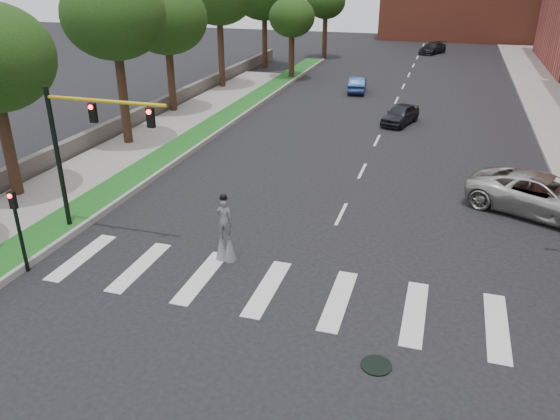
% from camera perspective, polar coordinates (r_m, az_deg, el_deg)
% --- Properties ---
extents(ground_plane, '(160.00, 160.00, 0.00)m').
position_cam_1_polar(ground_plane, '(18.55, 1.54, -10.39)').
color(ground_plane, black).
rests_on(ground_plane, ground).
extents(grass_median, '(2.00, 60.00, 0.25)m').
position_cam_1_polar(grass_median, '(39.42, -6.85, 8.84)').
color(grass_median, '#17531C').
rests_on(grass_median, ground).
extents(median_curb, '(0.20, 60.00, 0.28)m').
position_cam_1_polar(median_curb, '(39.01, -5.42, 8.76)').
color(median_curb, gray).
rests_on(median_curb, ground).
extents(sidewalk_left, '(4.00, 60.00, 0.18)m').
position_cam_1_polar(sidewalk_left, '(32.59, -18.74, 4.29)').
color(sidewalk_left, gray).
rests_on(sidewalk_left, ground).
extents(stone_wall, '(0.50, 56.00, 1.10)m').
position_cam_1_polar(stone_wall, '(43.46, -12.59, 10.47)').
color(stone_wall, '#534F47').
rests_on(stone_wall, ground).
extents(manhole, '(0.90, 0.90, 0.04)m').
position_cam_1_polar(manhole, '(16.55, 10.02, -15.71)').
color(manhole, black).
rests_on(manhole, ground).
extents(traffic_signal, '(5.30, 0.23, 6.20)m').
position_cam_1_polar(traffic_signal, '(23.34, -20.16, 6.90)').
color(traffic_signal, black).
rests_on(traffic_signal, ground).
extents(secondary_signal, '(0.25, 0.21, 3.23)m').
position_cam_1_polar(secondary_signal, '(21.92, -25.70, -1.37)').
color(secondary_signal, black).
rests_on(secondary_signal, ground).
extents(stilt_performer, '(0.84, 0.53, 2.78)m').
position_cam_1_polar(stilt_performer, '(21.05, -5.75, -2.61)').
color(stilt_performer, '#311E13').
rests_on(stilt_performer, ground).
extents(suv_crossing, '(7.26, 5.46, 1.83)m').
position_cam_1_polar(suv_crossing, '(27.59, 25.78, 1.36)').
color(suv_crossing, '#AEABA4').
rests_on(suv_crossing, ground).
extents(car_near, '(2.76, 4.43, 1.41)m').
position_cam_1_polar(car_near, '(40.58, 12.47, 9.74)').
color(car_near, black).
rests_on(car_near, ground).
extents(car_mid, '(1.88, 4.29, 1.37)m').
position_cam_1_polar(car_mid, '(50.51, 8.08, 12.86)').
color(car_mid, navy).
rests_on(car_mid, ground).
extents(car_far, '(3.74, 5.12, 1.38)m').
position_cam_1_polar(car_far, '(75.14, 15.66, 15.98)').
color(car_far, black).
rests_on(car_far, ground).
extents(tree_2, '(6.05, 6.05, 10.41)m').
position_cam_1_polar(tree_2, '(34.98, -16.98, 18.83)').
color(tree_2, '#311E13').
rests_on(tree_2, ground).
extents(tree_3, '(6.01, 6.01, 9.46)m').
position_cam_1_polar(tree_3, '(42.77, -11.79, 18.93)').
color(tree_3, '#311E13').
rests_on(tree_3, ground).
extents(tree_6, '(4.41, 4.41, 7.75)m').
position_cam_1_polar(tree_6, '(55.29, 1.24, 19.44)').
color(tree_6, '#311E13').
rests_on(tree_6, ground).
extents(tree_7, '(4.62, 4.62, 8.41)m').
position_cam_1_polar(tree_7, '(68.87, 4.81, 20.81)').
color(tree_7, '#311E13').
rests_on(tree_7, ground).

